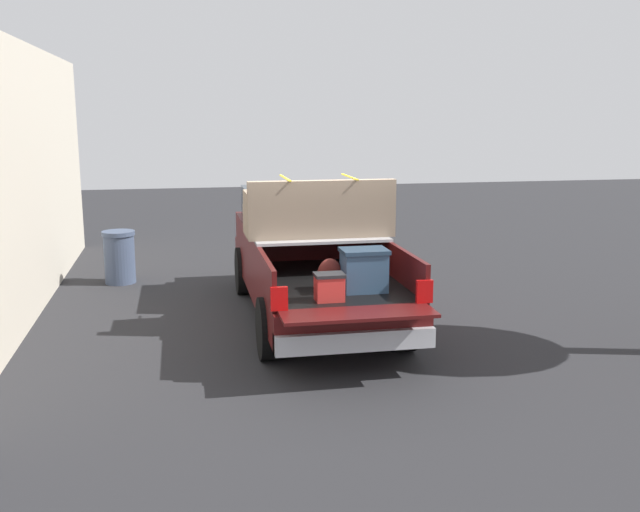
{
  "coord_description": "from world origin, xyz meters",
  "views": [
    {
      "loc": [
        -10.61,
        1.97,
        3.15
      ],
      "look_at": [
        -0.6,
        0.0,
        1.1
      ],
      "focal_mm": 40.47,
      "sensor_mm": 36.0,
      "label": 1
    }
  ],
  "objects": [
    {
      "name": "building_facade",
      "position": [
        1.55,
        4.37,
        2.1
      ],
      "size": [
        10.68,
        0.36,
        4.2
      ],
      "primitive_type": "cube",
      "color": "beige",
      "rests_on": "ground_plane"
    },
    {
      "name": "trash_can",
      "position": [
        3.0,
        3.1,
        0.5
      ],
      "size": [
        0.6,
        0.6,
        0.98
      ],
      "color": "#3F4C66",
      "rests_on": "ground_plane"
    },
    {
      "name": "ground_plane",
      "position": [
        0.0,
        0.0,
        0.0
      ],
      "size": [
        40.0,
        40.0,
        0.0
      ],
      "primitive_type": "plane",
      "color": "#262628"
    },
    {
      "name": "pickup_truck",
      "position": [
        0.36,
        -0.0,
        0.97
      ],
      "size": [
        6.05,
        2.1,
        2.23
      ],
      "color": "#470F0F",
      "rests_on": "ground_plane"
    }
  ]
}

